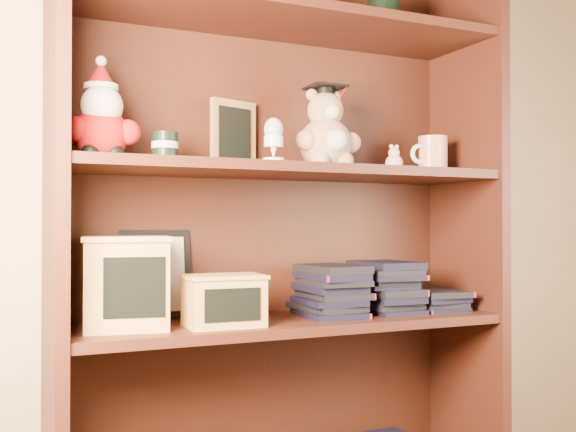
{
  "coord_description": "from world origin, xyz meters",
  "views": [
    {
      "loc": [
        -0.71,
        -0.31,
        0.79
      ],
      "look_at": [
        0.02,
        1.3,
        0.82
      ],
      "focal_mm": 42.0,
      "sensor_mm": 36.0,
      "label": 1
    }
  ],
  "objects_px": {
    "bookcase": "(279,231)",
    "grad_teddy_bear": "(327,136)",
    "teacher_mug": "(432,155)",
    "treats_box": "(126,282)"
  },
  "relations": [
    {
      "from": "bookcase",
      "to": "grad_teddy_bear",
      "type": "distance_m",
      "value": 0.29
    },
    {
      "from": "bookcase",
      "to": "teacher_mug",
      "type": "height_order",
      "value": "bookcase"
    },
    {
      "from": "grad_teddy_bear",
      "to": "treats_box",
      "type": "relative_size",
      "value": 1.0
    },
    {
      "from": "bookcase",
      "to": "grad_teddy_bear",
      "type": "relative_size",
      "value": 6.92
    },
    {
      "from": "grad_teddy_bear",
      "to": "treats_box",
      "type": "xyz_separation_m",
      "value": [
        -0.53,
        0.01,
        -0.38
      ]
    },
    {
      "from": "teacher_mug",
      "to": "treats_box",
      "type": "distance_m",
      "value": 0.95
    },
    {
      "from": "teacher_mug",
      "to": "grad_teddy_bear",
      "type": "bearing_deg",
      "value": -178.86
    },
    {
      "from": "grad_teddy_bear",
      "to": "teacher_mug",
      "type": "relative_size",
      "value": 1.93
    },
    {
      "from": "teacher_mug",
      "to": "treats_box",
      "type": "height_order",
      "value": "teacher_mug"
    },
    {
      "from": "bookcase",
      "to": "treats_box",
      "type": "bearing_deg",
      "value": -173.01
    }
  ]
}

